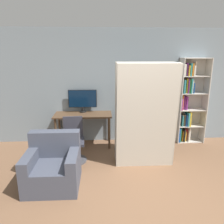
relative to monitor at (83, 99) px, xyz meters
The scene contains 9 objects.
ground_plane 2.96m from the monitor, 66.27° to the right, with size 16.00×16.00×0.00m, color brown.
wall_back 1.15m from the monitor, ahead, with size 8.00×0.06×2.70m.
desk 0.46m from the monitor, 86.00° to the right, with size 1.32×0.58×0.77m.
monitor is the anchor object (origin of this frame).
office_chair 1.20m from the monitor, 98.27° to the right, with size 0.52×0.52×0.89m.
bookshelf 2.54m from the monitor, ahead, with size 0.66×0.35×2.03m.
mattress_near 1.79m from the monitor, 44.51° to the right, with size 1.12×0.32×1.98m.
mattress_far 1.60m from the monitor, 36.80° to the right, with size 1.12×0.29×1.98m.
armchair 1.97m from the monitor, 101.70° to the right, with size 0.85×0.80×0.85m.
Camera 1 is at (-0.68, -2.56, 2.13)m, focal length 35.00 mm.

